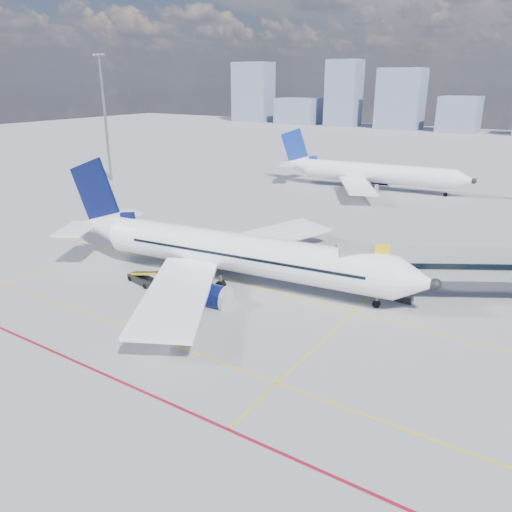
{
  "coord_description": "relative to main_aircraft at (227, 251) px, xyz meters",
  "views": [
    {
      "loc": [
        29.41,
        -32.54,
        20.59
      ],
      "look_at": [
        3.97,
        6.61,
        4.0
      ],
      "focal_mm": 35.0,
      "sensor_mm": 36.0,
      "label": 1
    }
  ],
  "objects": [
    {
      "name": "ground",
      "position": [
        0.68,
        -7.99,
        -3.22
      ],
      "size": [
        420.0,
        420.0,
        0.0
      ],
      "primitive_type": "plane",
      "color": "gray",
      "rests_on": "ground"
    },
    {
      "name": "apron_markings",
      "position": [
        0.1,
        -11.9,
        -3.21
      ],
      "size": [
        90.0,
        35.12,
        0.01
      ],
      "color": "gold",
      "rests_on": "ground"
    },
    {
      "name": "jet_bridge",
      "position": [
        24.18,
        8.92,
        0.52
      ],
      "size": [
        23.55,
        15.78,
        6.3
      ],
      "color": "#909398",
      "rests_on": "ground"
    },
    {
      "name": "floodlight_mast_nw",
      "position": [
        -54.32,
        32.01,
        10.37
      ],
      "size": [
        3.2,
        0.61,
        25.45
      ],
      "color": "slate",
      "rests_on": "ground"
    },
    {
      "name": "distant_skyline",
      "position": [
        -3.09,
        182.01,
        7.95
      ],
      "size": [
        255.03,
        15.47,
        28.98
      ],
      "color": "slate",
      "rests_on": "ground"
    },
    {
      "name": "main_aircraft",
      "position": [
        0.0,
        0.0,
        0.0
      ],
      "size": [
        42.93,
        37.32,
        12.57
      ],
      "rotation": [
        0.0,
        0.0,
        0.12
      ],
      "color": "white",
      "rests_on": "ground"
    },
    {
      "name": "second_aircraft",
      "position": [
        -4.52,
        53.45,
        0.01
      ],
      "size": [
        38.54,
        33.53,
        11.27
      ],
      "rotation": [
        0.0,
        0.0,
        0.11
      ],
      "color": "white",
      "rests_on": "ground"
    },
    {
      "name": "baggage_tug",
      "position": [
        1.78,
        -8.42,
        -2.47
      ],
      "size": [
        2.52,
        1.95,
        1.56
      ],
      "rotation": [
        0.0,
        0.0,
        0.3
      ],
      "color": "white",
      "rests_on": "ground"
    },
    {
      "name": "cargo_dolly",
      "position": [
        1.94,
        -10.54,
        -2.14
      ],
      "size": [
        3.7,
        1.86,
        1.97
      ],
      "rotation": [
        0.0,
        0.0,
        -0.07
      ],
      "color": "black",
      "rests_on": "ground"
    },
    {
      "name": "belt_loader",
      "position": [
        -6.78,
        -5.84,
        -2.63
      ],
      "size": [
        5.68,
        2.42,
        2.28
      ],
      "rotation": [
        0.0,
        0.0,
        -0.22
      ],
      "color": "black",
      "rests_on": "ground"
    },
    {
      "name": "ramp_worker",
      "position": [
        3.32,
        -12.46,
        -2.24
      ],
      "size": [
        0.7,
        0.83,
        1.95
      ],
      "primitive_type": "imported",
      "rotation": [
        0.0,
        0.0,
        1.18
      ],
      "color": "#FCFD1A",
      "rests_on": "ground"
    }
  ]
}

